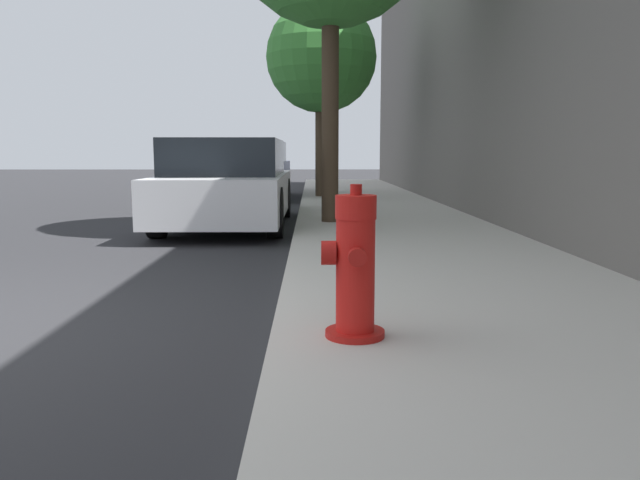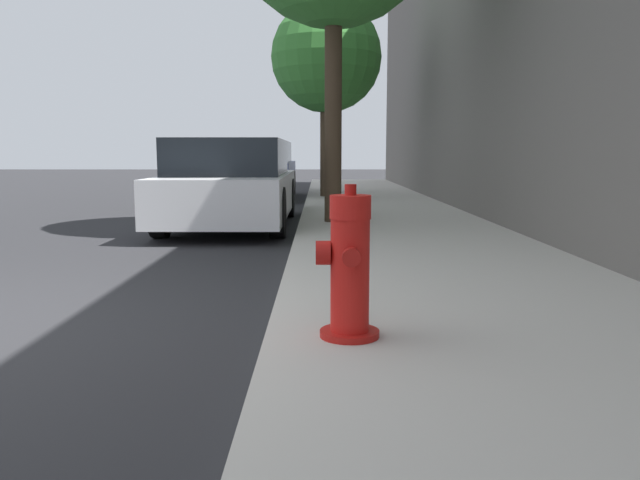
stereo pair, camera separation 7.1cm
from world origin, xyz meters
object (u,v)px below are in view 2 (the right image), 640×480
(parked_car_near, at_px, (234,184))
(street_tree_far, at_px, (328,58))
(fire_hydrant, at_px, (351,268))
(parked_car_mid, at_px, (261,171))

(parked_car_near, distance_m, street_tree_far, 5.78)
(street_tree_far, bearing_deg, parked_car_near, -106.82)
(street_tree_far, bearing_deg, fire_hydrant, -89.93)
(fire_hydrant, bearing_deg, street_tree_far, 90.07)
(fire_hydrant, distance_m, street_tree_far, 11.57)
(fire_hydrant, distance_m, parked_car_mid, 12.59)
(parked_car_near, height_order, street_tree_far, street_tree_far)
(parked_car_near, relative_size, street_tree_far, 1.01)
(parked_car_near, height_order, parked_car_mid, parked_car_mid)
(parked_car_near, relative_size, parked_car_mid, 1.13)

